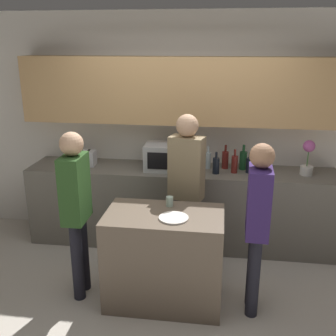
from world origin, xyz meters
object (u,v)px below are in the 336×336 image
(cup_0, at_px, (170,201))
(person_left, at_px, (186,181))
(microwave, at_px, (168,157))
(toaster, at_px, (85,158))
(bottle_2, at_px, (225,160))
(bottle_1, at_px, (216,165))
(bottle_5, at_px, (249,165))
(potted_plant, at_px, (308,158))
(person_right, at_px, (76,203))
(bottle_4, at_px, (243,160))
(bottle_0, at_px, (208,160))
(bottle_3, at_px, (234,164))
(person_center, at_px, (258,217))
(plate_on_island, at_px, (174,218))

(cup_0, xyz_separation_m, person_left, (0.12, 0.39, 0.07))
(microwave, distance_m, toaster, 1.01)
(microwave, height_order, bottle_2, microwave)
(bottle_1, bearing_deg, bottle_5, 12.95)
(potted_plant, height_order, cup_0, potted_plant)
(person_right, bearing_deg, bottle_5, 124.92)
(potted_plant, distance_m, bottle_1, 1.01)
(person_left, bearing_deg, cup_0, 87.22)
(bottle_1, height_order, bottle_4, bottle_4)
(microwave, relative_size, bottle_0, 1.97)
(toaster, distance_m, potted_plant, 2.57)
(microwave, xyz_separation_m, person_left, (0.27, -0.59, -0.08))
(bottle_2, relative_size, bottle_5, 1.19)
(bottle_1, distance_m, bottle_2, 0.23)
(bottle_1, relative_size, bottle_3, 0.92)
(microwave, height_order, bottle_3, microwave)
(bottle_2, relative_size, person_right, 0.17)
(person_left, bearing_deg, person_center, 151.75)
(bottle_0, height_order, bottle_4, bottle_4)
(bottle_5, bearing_deg, plate_on_island, -119.81)
(bottle_5, bearing_deg, potted_plant, 1.11)
(bottle_3, relative_size, person_left, 0.16)
(toaster, xyz_separation_m, cup_0, (1.16, -0.98, -0.09))
(potted_plant, relative_size, person_right, 0.24)
(person_center, bearing_deg, bottle_4, 5.63)
(bottle_4, bearing_deg, bottle_2, 177.61)
(person_right, bearing_deg, person_left, 120.71)
(bottle_1, relative_size, person_center, 0.16)
(potted_plant, bearing_deg, bottle_5, -178.89)
(microwave, height_order, bottle_4, microwave)
(bottle_3, bearing_deg, plate_on_island, -114.06)
(bottle_4, relative_size, cup_0, 3.17)
(potted_plant, bearing_deg, person_right, -152.43)
(toaster, distance_m, bottle_1, 1.57)
(person_left, bearing_deg, bottle_5, -124.90)
(plate_on_island, distance_m, person_left, 0.67)
(plate_on_island, bearing_deg, person_center, 4.30)
(potted_plant, xyz_separation_m, bottle_1, (-1.00, -0.10, -0.10))
(bottle_4, distance_m, bottle_5, 0.13)
(cup_0, xyz_separation_m, person_right, (-0.84, -0.19, 0.02))
(microwave, xyz_separation_m, bottle_4, (0.87, 0.10, -0.04))
(potted_plant, xyz_separation_m, person_center, (-0.62, -1.20, -0.20))
(bottle_5, relative_size, person_left, 0.14)
(potted_plant, height_order, bottle_2, potted_plant)
(potted_plant, bearing_deg, person_center, -117.47)
(bottle_0, bearing_deg, person_right, -132.25)
(bottle_4, bearing_deg, person_left, -130.74)
(person_center, bearing_deg, bottle_1, 21.52)
(bottle_4, distance_m, plate_on_island, 1.50)
(potted_plant, distance_m, plate_on_island, 1.85)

